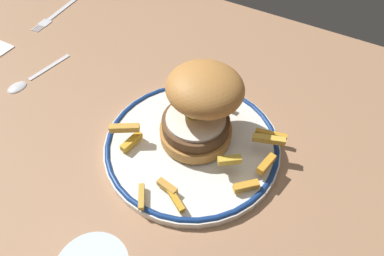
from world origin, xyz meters
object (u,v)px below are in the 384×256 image
(fork, at_px, (55,15))
(spoon, at_px, (24,82))
(dinner_plate, at_px, (192,144))
(burger, at_px, (201,104))

(fork, bearing_deg, spoon, -59.31)
(dinner_plate, xyz_separation_m, spoon, (-0.33, -0.02, -0.00))
(dinner_plate, bearing_deg, burger, 87.57)
(fork, distance_m, spoon, 0.22)
(dinner_plate, height_order, burger, burger)
(burger, bearing_deg, dinner_plate, -92.43)
(spoon, bearing_deg, burger, 8.29)
(dinner_plate, distance_m, fork, 0.47)
(dinner_plate, xyz_separation_m, burger, (0.00, 0.02, 0.07))
(spoon, bearing_deg, fork, 120.69)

